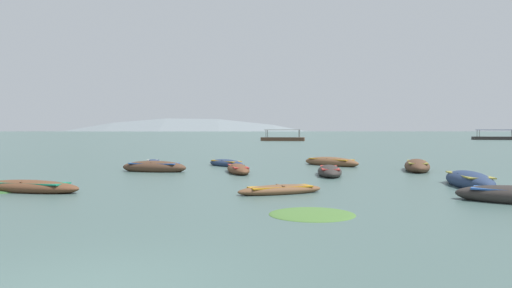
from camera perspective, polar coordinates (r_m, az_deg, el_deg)
ground_plane at (r=1506.27m, az=4.02°, el=1.53°), size 6000.00×6000.00×0.00m
mountain_1 at (r=1812.20m, az=-19.45°, el=4.40°), size 486.68×486.68×186.02m
mountain_2 at (r=1558.24m, az=-5.45°, el=6.68°), size 1207.04×1207.04×279.34m
rowboat_0 at (r=27.73m, az=18.46°, el=-2.49°), size 2.15×4.55×0.78m
rowboat_1 at (r=30.42m, az=8.83°, el=-2.13°), size 3.82×3.85×0.66m
rowboat_2 at (r=29.67m, az=-3.55°, el=-2.30°), size 2.90×2.97×0.52m
rowboat_3 at (r=26.23m, az=-11.92°, el=-2.71°), size 3.73×1.74×0.72m
rowboat_4 at (r=23.84m, az=8.67°, el=-3.20°), size 1.24×3.83×0.61m
rowboat_6 at (r=19.10m, az=-25.26°, el=-4.62°), size 4.26×1.91×0.53m
rowboat_7 at (r=25.00m, az=-2.13°, el=-3.00°), size 1.95×3.96×0.56m
rowboat_8 at (r=16.80m, az=2.89°, el=-5.44°), size 3.20×2.17×0.39m
rowboat_9 at (r=31.24m, az=-11.94°, el=-2.18°), size 2.11×3.27×0.43m
rowboat_10 at (r=20.66m, az=23.83°, el=-3.95°), size 1.40×4.07×0.75m
ferry_0 at (r=125.33m, az=26.40°, el=0.66°), size 10.30×5.48×2.54m
ferry_1 at (r=101.12m, az=3.19°, el=0.63°), size 9.22×3.88×2.54m
weed_patch_0 at (r=19.42m, az=-27.92°, el=-5.04°), size 2.98×3.10×0.14m
weed_patch_1 at (r=12.78m, az=6.62°, el=-8.25°), size 2.95×2.95×0.14m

